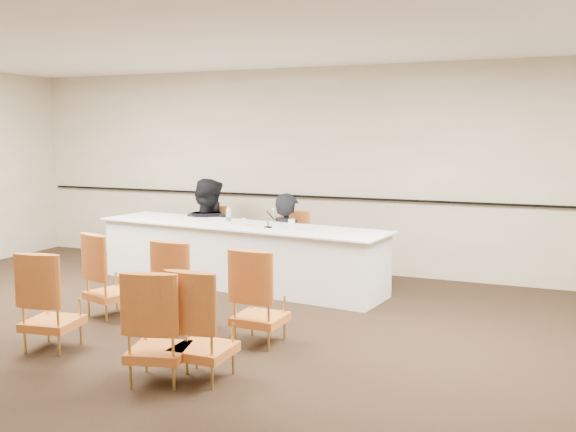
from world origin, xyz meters
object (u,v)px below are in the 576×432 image
object	(u,v)px
panel_table	(239,255)
microphone	(268,218)
aud_chair_front_right	(260,296)
panelist_second_chair	(207,238)
aud_chair_front_mid	(181,284)
aud_chair_back_mid	(158,325)
water_bottle	(229,215)
aud_chair_back_right	(203,323)
panelist_main_chair	(288,246)
aud_chair_front_left	(111,275)
aud_chair_back_left	(52,300)
coffee_cup	(292,224)
drinking_glass	(244,222)
panelist_second	(208,243)
panelist_main	(288,254)

from	to	relation	value
panel_table	microphone	world-z (taller)	microphone
microphone	aud_chair_front_right	xyz separation A→B (m)	(0.80, -1.94, -0.48)
microphone	panelist_second_chair	bearing A→B (deg)	153.44
aud_chair_front_mid	aud_chair_back_mid	xyz separation A→B (m)	(0.61, -1.31, 0.00)
water_bottle	aud_chair_front_right	xyz separation A→B (m)	(1.45, -2.10, -0.47)
water_bottle	aud_chair_back_right	xyz separation A→B (m)	(1.41, -3.10, -0.47)
panelist_second_chair	aud_chair_front_mid	xyz separation A→B (m)	(1.22, -2.67, 0.00)
panelist_main_chair	aud_chair_back_right	xyz separation A→B (m)	(0.77, -3.63, 0.00)
aud_chair_front_left	aud_chair_back_left	xyz separation A→B (m)	(0.18, -1.10, 0.00)
panelist_second_chair	coffee_cup	distance (m)	1.98
aud_chair_back_mid	water_bottle	bearing A→B (deg)	93.50
drinking_glass	aud_chair_back_left	xyz separation A→B (m)	(-0.57, -2.91, -0.41)
microphone	aud_chair_back_left	bearing A→B (deg)	-103.66
aud_chair_front_mid	aud_chair_back_left	world-z (taller)	same
panelist_second_chair	aud_chair_back_right	size ratio (longest dim) A/B	1.00
aud_chair_front_left	panelist_second	bearing A→B (deg)	115.27
panelist_second	microphone	distance (m)	1.72
drinking_glass	panelist_main	bearing A→B (deg)	59.52
panelist_second_chair	aud_chair_front_right	world-z (taller)	same
drinking_glass	aud_chair_front_right	world-z (taller)	aud_chair_front_right
panel_table	drinking_glass	world-z (taller)	drinking_glass
coffee_cup	panelist_second_chair	bearing A→B (deg)	153.06
aud_chair_front_mid	aud_chair_back_right	xyz separation A→B (m)	(0.92, -1.13, 0.00)
panelist_main	panelist_main_chair	xyz separation A→B (m)	(0.00, 0.00, 0.11)
panel_table	aud_chair_front_mid	world-z (taller)	aud_chair_front_mid
panel_table	microphone	size ratio (longest dim) A/B	16.27
aud_chair_back_left	aud_chair_back_mid	bearing A→B (deg)	-20.60
panelist_main	aud_chair_front_mid	distance (m)	2.51
aud_chair_front_mid	aud_chair_front_right	world-z (taller)	same
panelist_second	microphone	bearing A→B (deg)	153.09
microphone	water_bottle	xyz separation A→B (m)	(-0.66, 0.16, -0.01)
aud_chair_front_mid	aud_chair_back_mid	size ratio (longest dim) A/B	1.00
panelist_second_chair	panelist_main	bearing A→B (deg)	0.00
panel_table	aud_chair_back_right	distance (m)	3.33
panel_table	microphone	bearing A→B (deg)	-9.11
aud_chair_front_mid	aud_chair_back_mid	distance (m)	1.45
aud_chair_front_left	aud_chair_front_mid	xyz separation A→B (m)	(0.97, -0.08, 0.00)
panel_table	panelist_second	world-z (taller)	panelist_second
aud_chair_front_mid	aud_chair_front_right	distance (m)	0.97
panelist_second	aud_chair_front_mid	distance (m)	2.93
panelist_main_chair	panelist_second_chair	world-z (taller)	same
panel_table	water_bottle	xyz separation A→B (m)	(-0.16, 0.02, 0.53)
panelist_second_chair	aud_chair_back_left	bearing A→B (deg)	-76.49
water_bottle	aud_chair_back_left	xyz separation A→B (m)	(-0.30, -3.00, -0.47)
panelist_second	aud_chair_back_left	size ratio (longest dim) A/B	2.03
drinking_glass	coffee_cup	size ratio (longest dim) A/B	0.75
aud_chair_front_mid	aud_chair_back_left	bearing A→B (deg)	-126.61
panel_table	panelist_second_chair	bearing A→B (deg)	148.27
coffee_cup	aud_chair_front_mid	size ratio (longest dim) A/B	0.14
panel_table	panelist_main	size ratio (longest dim) A/B	2.41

